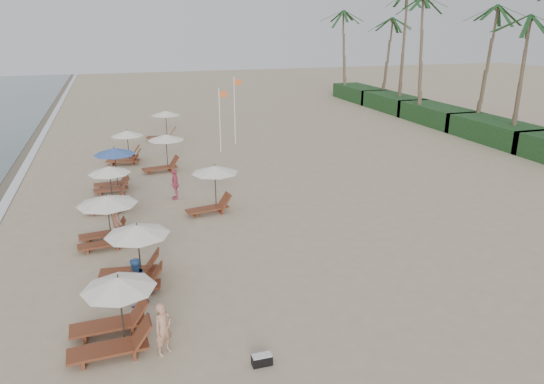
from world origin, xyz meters
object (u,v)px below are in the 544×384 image
object	(u,v)px
lounger_station_4	(112,168)
inland_station_2	(163,123)
duffel_bag	(262,360)
lounger_station_2	(104,218)
inland_station_1	(163,150)
beachgoer_near	(163,329)
beachgoer_mid_b	(118,219)
flag_pole_near	(220,117)
lounger_station_1	(132,257)
lounger_station_0	(111,316)
beachgoer_mid_a	(136,283)
lounger_station_5	(124,148)
beachgoer_far_a	(175,184)
lounger_station_3	(107,188)
inland_station_0	(211,185)

from	to	relation	value
lounger_station_4	inland_station_2	size ratio (longest dim) A/B	0.86
duffel_bag	lounger_station_2	bearing A→B (deg)	112.84
inland_station_1	inland_station_2	xyz separation A→B (m)	(0.91, 8.68, -0.03)
beachgoer_near	duffel_bag	world-z (taller)	beachgoer_near
lounger_station_4	beachgoer_near	world-z (taller)	lounger_station_4
lounger_station_2	inland_station_1	size ratio (longest dim) A/B	0.93
beachgoer_mid_b	flag_pole_near	xyz separation A→B (m)	(7.22, 13.44, 1.51)
lounger_station_1	lounger_station_4	world-z (taller)	lounger_station_4
lounger_station_0	beachgoer_mid_a	size ratio (longest dim) A/B	1.60
lounger_station_5	flag_pole_near	bearing A→B (deg)	7.01
lounger_station_5	flag_pole_near	xyz separation A→B (m)	(6.54, 0.80, 1.50)
lounger_station_0	inland_station_2	distance (m)	26.32
lounger_station_1	flag_pole_near	world-z (taller)	flag_pole_near
lounger_station_1	duffel_bag	bearing A→B (deg)	-61.04
lounger_station_2	flag_pole_near	bearing A→B (deg)	60.65
inland_station_2	beachgoer_far_a	xyz separation A→B (m)	(-0.88, -14.03, -0.51)
lounger_station_1	beachgoer_mid_a	distance (m)	1.40
lounger_station_4	lounger_station_3	bearing A→B (deg)	-96.05
lounger_station_3	beachgoer_mid_b	size ratio (longest dim) A/B	1.25
inland_station_0	lounger_station_2	bearing A→B (deg)	-154.02
lounger_station_0	inland_station_2	xyz separation A→B (m)	(4.15, 25.99, 0.37)
beachgoer_mid_a	duffel_bag	size ratio (longest dim) A/B	3.02
lounger_station_0	duffel_bag	distance (m)	4.37
flag_pole_near	inland_station_0	bearing A→B (deg)	-104.18
lounger_station_4	inland_station_1	size ratio (longest dim) A/B	0.88
lounger_station_3	duffel_bag	size ratio (longest dim) A/B	4.36
inland_station_1	beachgoer_mid_a	distance (m)	15.58
beachgoer_far_a	flag_pole_near	xyz separation A→B (m)	(4.30, 8.95, 1.67)
inland_station_2	flag_pole_near	bearing A→B (deg)	-56.09
lounger_station_3	inland_station_0	size ratio (longest dim) A/B	0.86
inland_station_1	flag_pole_near	bearing A→B (deg)	39.73
lounger_station_5	inland_station_0	size ratio (longest dim) A/B	0.94
lounger_station_3	beachgoer_near	size ratio (longest dim) A/B	1.54
beachgoer_near	duffel_bag	size ratio (longest dim) A/B	2.84
lounger_station_3	beachgoer_mid_b	xyz separation A→B (m)	(0.41, -3.91, -0.12)
lounger_station_5	beachgoer_far_a	xyz separation A→B (m)	(2.24, -8.14, -0.17)
inland_station_2	beachgoer_near	xyz separation A→B (m)	(-2.81, -26.82, -0.53)
beachgoer_mid_a	beachgoer_mid_b	world-z (taller)	beachgoer_mid_b
lounger_station_4	duffel_bag	distance (m)	16.87
beachgoer_mid_b	flag_pole_near	bearing A→B (deg)	-45.81
lounger_station_5	inland_station_2	distance (m)	6.68
beachgoer_near	lounger_station_1	bearing A→B (deg)	62.92
inland_station_1	flag_pole_near	xyz separation A→B (m)	(4.33, 3.60, 1.13)
lounger_station_5	lounger_station_1	bearing A→B (deg)	-91.00
lounger_station_0	flag_pole_near	xyz separation A→B (m)	(7.57, 20.90, 1.53)
lounger_station_0	duffel_bag	bearing A→B (deg)	-29.46
beachgoer_far_a	inland_station_1	bearing A→B (deg)	-175.20
lounger_station_0	inland_station_1	xyz separation A→B (m)	(3.24, 17.31, 0.40)
lounger_station_5	beachgoer_far_a	bearing A→B (deg)	-74.63
flag_pole_near	beachgoer_far_a	bearing A→B (deg)	-115.69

